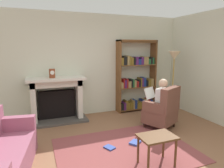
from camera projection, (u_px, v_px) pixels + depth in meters
name	position (u px, v px, depth m)	size (l,w,h in m)	color
ground	(132.00, 158.00, 3.34)	(14.00, 14.00, 0.00)	#8B5E41
back_wall	(91.00, 65.00, 5.44)	(5.60, 0.10, 2.70)	silver
side_wall_right	(203.00, 66.00, 5.19)	(0.10, 5.20, 2.70)	silver
area_rug	(125.00, 150.00, 3.61)	(2.40, 1.80, 0.01)	brown
fireplace	(57.00, 98.00, 5.00)	(1.41, 0.64, 1.11)	#4C4742
mantel_clock	(52.00, 73.00, 4.77)	(0.14, 0.14, 0.21)	brown
bookshelf	(136.00, 78.00, 5.77)	(1.15, 0.32, 2.03)	brown
armchair_reading	(163.00, 110.00, 4.53)	(0.85, 0.84, 0.97)	#331E14
seated_reader	(158.00, 101.00, 4.57)	(0.52, 0.60, 1.14)	white
side_table	(157.00, 141.00, 3.07)	(0.56, 0.39, 0.49)	brown
scattered_books	(126.00, 144.00, 3.77)	(0.77, 0.26, 0.04)	#334CA5
floor_lamp	(174.00, 61.00, 5.25)	(0.32, 0.32, 1.73)	#B7933F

